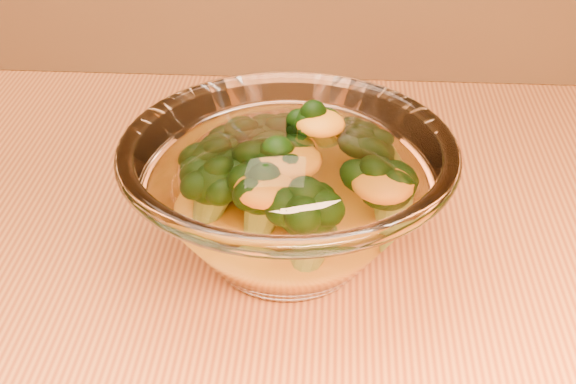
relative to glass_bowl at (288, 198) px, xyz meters
The scene contains 3 objects.
glass_bowl is the anchor object (origin of this frame).
cheese_sauce 0.02m from the glass_bowl, 97.13° to the right, with size 0.11×0.11×0.03m, color orange.
broccoli_heap 0.01m from the glass_bowl, 67.99° to the left, with size 0.14×0.14×0.08m.
Camera 1 is at (0.06, -0.35, 1.10)m, focal length 50.00 mm.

